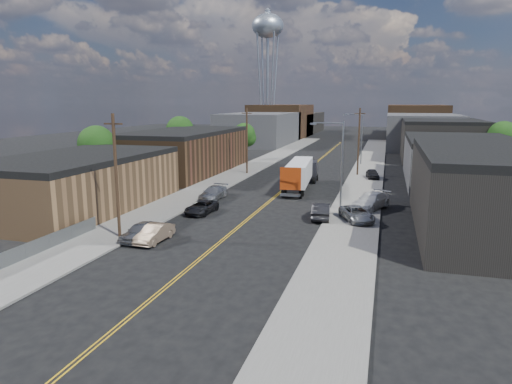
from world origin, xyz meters
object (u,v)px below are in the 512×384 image
Objects in this scene: car_left_c at (202,207)px; car_right_lot_b at (371,201)px; car_left_a at (141,231)px; car_right_lot_c at (373,174)px; water_tower at (268,31)px; car_left_d at (213,193)px; car_right_lot_a at (357,214)px; car_left_b at (155,233)px; car_right_oncoming at (321,211)px; semi_truck at (302,172)px.

car_left_c is 0.83× the size of car_right_lot_b.
car_right_lot_c is at bearing 70.97° from car_left_a.
water_tower is 7.34× the size of car_left_d.
car_left_a is 19.24m from car_right_lot_a.
car_left_b reaches higher than car_left_c.
car_left_a is 1.01× the size of car_left_b.
car_right_oncoming reaches higher than car_left_d.
water_tower is 98.37m from car_right_oncoming.
car_right_oncoming is at bearing 45.54° from car_left_b.
car_left_d is 0.91× the size of car_right_lot_b.
car_right_oncoming is (11.60, 10.85, 0.08)m from car_left_b.
water_tower is at bearing 135.86° from car_right_lot_b.
semi_truck is at bearing -141.63° from car_right_lot_c.
semi_truck reaches higher than car_right_lot_a.
car_left_c is 0.96× the size of car_right_lot_a.
car_left_a is 0.93× the size of car_left_c.
semi_truck is 3.69× the size of car_right_lot_c.
car_left_d is at bearing 136.98° from car_right_lot_a.
car_right_lot_a is at bearing -67.07° from semi_truck.
semi_truck is 3.04× the size of car_right_oncoming.
car_right_oncoming reaches higher than car_right_lot_c.
car_right_oncoming is (28.60, -89.25, -29.88)m from water_tower.
car_right_oncoming is (4.60, -14.70, -1.32)m from semi_truck.
car_right_oncoming is 24.73m from car_right_lot_c.
water_tower is 105.86m from car_left_b.
car_left_d is at bearing -137.11° from semi_truck.
car_left_b is 0.83× the size of car_left_d.
car_right_lot_c is at bearing -105.21° from car_right_oncoming.
water_tower is at bearing 86.27° from car_right_lot_a.
car_left_b is at bearing 36.92° from car_right_oncoming.
car_left_b is 0.90× the size of car_right_oncoming.
water_tower is 96.72m from car_left_c.
car_left_d is at bearing -142.22° from car_right_lot_c.
car_left_c is at bearing 159.56° from car_right_lot_a.
car_right_lot_c is (32.49, -64.83, -29.84)m from water_tower.
car_right_lot_c is at bearing 68.74° from car_left_b.
semi_truck is 3.38× the size of car_left_b.
water_tower is at bearing 106.10° from car_right_lot_c.
car_left_d is at bearing 97.35° from car_left_b.
semi_truck reaches higher than car_left_a.
car_right_lot_a is 24.79m from car_right_lot_c.
semi_truck is 2.97× the size of car_right_lot_a.
car_left_d is 17.41m from car_right_lot_b.
car_left_a is 0.89× the size of car_right_lot_a.
car_left_a is at bearing -113.02° from car_right_lot_b.
water_tower is at bearing 105.39° from car_left_a.
car_right_lot_a is at bearing -70.40° from water_tower.
car_right_lot_a reaches higher than car_left_c.
water_tower is at bearing 103.11° from car_left_c.
car_left_c is 0.91× the size of car_left_d.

